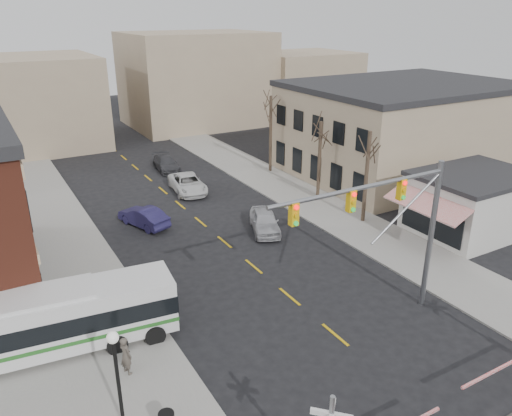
{
  "coord_description": "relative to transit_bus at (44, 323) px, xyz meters",
  "views": [
    {
      "loc": [
        -13.46,
        -13.6,
        14.75
      ],
      "look_at": [
        0.62,
        10.78,
        3.5
      ],
      "focal_mm": 35.0,
      "sensor_mm": 36.0,
      "label": 1
    }
  ],
  "objects": [
    {
      "name": "tan_building",
      "position": [
        34.3,
        12.56,
        2.55
      ],
      "size": [
        20.3,
        15.3,
        8.5
      ],
      "color": "tan",
      "rests_on": "ground"
    },
    {
      "name": "sidewalk_east",
      "position": [
        21.8,
        12.56,
        -1.65
      ],
      "size": [
        5.0,
        60.0,
        0.12
      ],
      "primitive_type": "cube",
      "color": "gray",
      "rests_on": "ground"
    },
    {
      "name": "car_d",
      "position": [
        14.7,
        23.96,
        -1.04
      ],
      "size": [
        2.31,
        4.81,
        1.35
      ],
      "primitive_type": "imported",
      "rotation": [
        0.0,
        0.0,
        -0.09
      ],
      "color": "#37373C",
      "rests_on": "ground"
    },
    {
      "name": "sidewalk_west",
      "position": [
        2.8,
        12.56,
        -1.65
      ],
      "size": [
        5.0,
        60.0,
        0.12
      ],
      "primitive_type": "cube",
      "color": "gray",
      "rests_on": "ground"
    },
    {
      "name": "ground",
      "position": [
        12.3,
        -7.44,
        -1.71
      ],
      "size": [
        160.0,
        160.0,
        0.0
      ],
      "primitive_type": "plane",
      "color": "black",
      "rests_on": "ground"
    },
    {
      "name": "awning_shop",
      "position": [
        28.27,
        -0.44,
        0.45
      ],
      "size": [
        9.74,
        6.2,
        4.3
      ],
      "color": "beige",
      "rests_on": "ground"
    },
    {
      "name": "transit_bus",
      "position": [
        0.0,
        0.0,
        0.0
      ],
      "size": [
        11.92,
        3.87,
        3.01
      ],
      "color": "silver",
      "rests_on": "ground"
    },
    {
      "name": "street_lamp",
      "position": [
        1.75,
        -5.91,
        1.37
      ],
      "size": [
        0.44,
        0.44,
        4.12
      ],
      "color": "black",
      "rests_on": "sidewalk_west"
    },
    {
      "name": "car_a",
      "position": [
        15.61,
        6.79,
        -0.94
      ],
      "size": [
        3.39,
        4.87,
        1.54
      ],
      "primitive_type": "imported",
      "rotation": [
        0.0,
        0.0,
        -0.39
      ],
      "color": "#AAA9AE",
      "rests_on": "ground"
    },
    {
      "name": "traffic_signal_mast",
      "position": [
        15.31,
        -5.58,
        4.02
      ],
      "size": [
        9.92,
        0.3,
        8.0
      ],
      "color": "gray",
      "rests_on": "ground"
    },
    {
      "name": "tree_east_c",
      "position": [
        23.3,
        18.56,
        2.01
      ],
      "size": [
        0.28,
        0.28,
        7.2
      ],
      "color": "#382B21",
      "rests_on": "sidewalk_east"
    },
    {
      "name": "pedestrian_far",
      "position": [
        2.02,
        -0.15,
        -0.84
      ],
      "size": [
        0.92,
        0.91,
        1.5
      ],
      "primitive_type": "imported",
      "rotation": [
        0.0,
        0.0,
        0.71
      ],
      "color": "#35435D",
      "rests_on": "sidewalk_west"
    },
    {
      "name": "car_c",
      "position": [
        14.09,
        17.19,
        -0.97
      ],
      "size": [
        3.12,
        5.6,
        1.48
      ],
      "primitive_type": "imported",
      "rotation": [
        0.0,
        0.0,
        -0.13
      ],
      "color": "silver",
      "rests_on": "ground"
    },
    {
      "name": "tree_east_a",
      "position": [
        22.8,
        4.56,
        1.78
      ],
      "size": [
        0.28,
        0.28,
        6.75
      ],
      "color": "#382B21",
      "rests_on": "sidewalk_east"
    },
    {
      "name": "tree_east_b",
      "position": [
        23.1,
        10.56,
        1.56
      ],
      "size": [
        0.28,
        0.28,
        6.3
      ],
      "color": "#382B21",
      "rests_on": "sidewalk_east"
    },
    {
      "name": "car_b",
      "position": [
        8.46,
        11.99,
        -0.99
      ],
      "size": [
        2.9,
        4.63,
        1.44
      ],
      "primitive_type": "imported",
      "rotation": [
        0.0,
        0.0,
        3.48
      ],
      "color": "#201C46",
      "rests_on": "ground"
    },
    {
      "name": "pedestrian_near",
      "position": [
        2.72,
        -3.19,
        -0.69
      ],
      "size": [
        0.64,
        0.77,
        1.8
      ],
      "primitive_type": "imported",
      "rotation": [
        0.0,
        0.0,
        1.93
      ],
      "color": "#504840",
      "rests_on": "sidewalk_west"
    }
  ]
}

